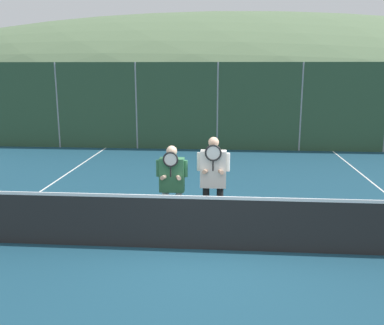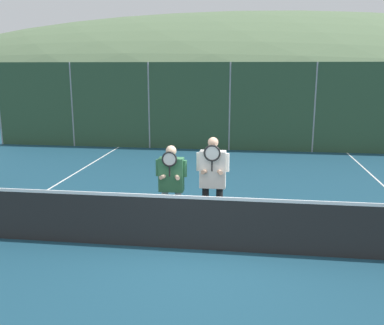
{
  "view_description": "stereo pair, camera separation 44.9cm",
  "coord_description": "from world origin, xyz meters",
  "px_view_note": "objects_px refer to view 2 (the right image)",
  "views": [
    {
      "loc": [
        0.33,
        -6.99,
        3.13
      ],
      "look_at": [
        -0.31,
        1.04,
        1.33
      ],
      "focal_mm": 40.0,
      "sensor_mm": 36.0,
      "label": 1
    },
    {
      "loc": [
        0.78,
        -6.94,
        3.13
      ],
      "look_at": [
        -0.31,
        1.04,
        1.33
      ],
      "focal_mm": 40.0,
      "sensor_mm": 36.0,
      "label": 2
    }
  ],
  "objects_px": {
    "player_center_left": "(213,177)",
    "car_left_of_center": "(248,120)",
    "player_leftmost": "(171,181)",
    "car_center": "(382,122)",
    "car_far_left": "(129,119)"
  },
  "relations": [
    {
      "from": "player_leftmost",
      "to": "car_far_left",
      "type": "relative_size",
      "value": 0.4
    },
    {
      "from": "car_far_left",
      "to": "car_left_of_center",
      "type": "bearing_deg",
      "value": -1.5
    },
    {
      "from": "car_far_left",
      "to": "car_left_of_center",
      "type": "xyz_separation_m",
      "value": [
        5.27,
        -0.14,
        0.05
      ]
    },
    {
      "from": "player_center_left",
      "to": "car_center",
      "type": "bearing_deg",
      "value": 60.12
    },
    {
      "from": "car_left_of_center",
      "to": "car_center",
      "type": "bearing_deg",
      "value": -1.44
    },
    {
      "from": "player_center_left",
      "to": "car_left_of_center",
      "type": "height_order",
      "value": "player_center_left"
    },
    {
      "from": "car_left_of_center",
      "to": "car_center",
      "type": "height_order",
      "value": "car_center"
    },
    {
      "from": "car_far_left",
      "to": "player_center_left",
      "type": "bearing_deg",
      "value": -66.39
    },
    {
      "from": "car_left_of_center",
      "to": "car_center",
      "type": "relative_size",
      "value": 1.0
    },
    {
      "from": "player_leftmost",
      "to": "player_center_left",
      "type": "bearing_deg",
      "value": 6.71
    },
    {
      "from": "car_far_left",
      "to": "car_center",
      "type": "height_order",
      "value": "car_center"
    },
    {
      "from": "car_center",
      "to": "player_leftmost",
      "type": "bearing_deg",
      "value": -122.76
    },
    {
      "from": "player_center_left",
      "to": "car_center",
      "type": "height_order",
      "value": "player_center_left"
    },
    {
      "from": "car_left_of_center",
      "to": "player_leftmost",
      "type": "bearing_deg",
      "value": -97.2
    },
    {
      "from": "player_leftmost",
      "to": "car_far_left",
      "type": "xyz_separation_m",
      "value": [
        -3.92,
        10.83,
        -0.14
      ]
    }
  ]
}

